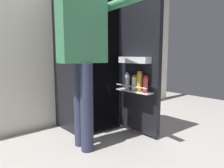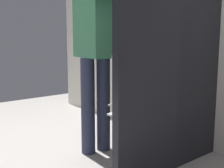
# 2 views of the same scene
# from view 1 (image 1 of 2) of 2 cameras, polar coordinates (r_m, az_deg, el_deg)

# --- Properties ---
(ground_plane) EXTENTS (5.88, 5.88, 0.00)m
(ground_plane) POSITION_cam_1_polar(r_m,az_deg,el_deg) (2.35, 1.21, -14.84)
(ground_plane) COLOR gray
(kitchen_wall) EXTENTS (4.40, 0.10, 2.63)m
(kitchen_wall) POSITION_cam_1_polar(r_m,az_deg,el_deg) (2.92, -11.24, 15.75)
(kitchen_wall) COLOR silver
(kitchen_wall) RESTS_ON ground_plane
(refrigerator) EXTENTS (0.64, 1.17, 1.73)m
(refrigerator) POSITION_cam_1_polar(r_m,az_deg,el_deg) (2.57, -5.80, 6.84)
(refrigerator) COLOR black
(refrigerator) RESTS_ON ground_plane
(person) EXTENTS (0.55, 0.79, 1.68)m
(person) POSITION_cam_1_polar(r_m,az_deg,el_deg) (1.98, -7.99, 10.79)
(person) COLOR #2D334C
(person) RESTS_ON ground_plane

